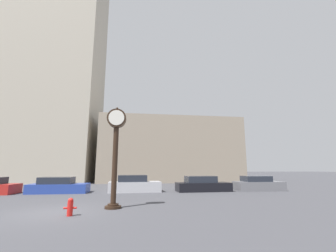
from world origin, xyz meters
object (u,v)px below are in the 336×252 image
(street_clock, at_px, (116,144))
(car_blue, at_px, (59,186))
(car_black, at_px, (202,185))
(fire_hydrant_near, at_px, (70,207))
(car_silver, at_px, (134,185))
(car_grey, at_px, (258,184))

(street_clock, bearing_deg, car_blue, 122.77)
(car_black, distance_m, fire_hydrant_near, 12.04)
(car_silver, bearing_deg, car_blue, 176.59)
(street_clock, relative_size, car_blue, 1.15)
(car_silver, height_order, fire_hydrant_near, car_silver)
(car_black, bearing_deg, street_clock, -134.57)
(street_clock, distance_m, car_grey, 13.86)
(car_silver, height_order, car_grey, car_silver)
(street_clock, xyz_separation_m, car_grey, (11.64, 7.06, -2.59))
(car_blue, height_order, car_silver, car_silver)
(car_silver, relative_size, car_grey, 1.04)
(car_blue, relative_size, car_grey, 1.07)
(car_blue, xyz_separation_m, car_silver, (5.91, -0.08, 0.06))
(car_black, bearing_deg, car_silver, 174.55)
(car_blue, height_order, fire_hydrant_near, car_blue)
(car_silver, xyz_separation_m, fire_hydrant_near, (-2.57, -9.11, -0.21))
(car_black, height_order, fire_hydrant_near, car_black)
(car_blue, distance_m, car_silver, 5.91)
(car_blue, relative_size, fire_hydrant_near, 6.18)
(street_clock, height_order, car_black, street_clock)
(car_black, bearing_deg, car_blue, 176.10)
(street_clock, height_order, car_silver, street_clock)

